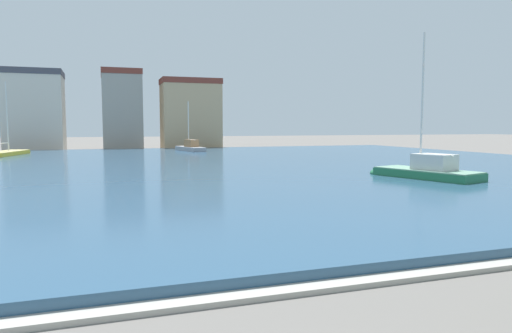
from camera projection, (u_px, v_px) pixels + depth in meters
harbor_water at (136, 168)px, 34.86m from camera, size 76.83×54.57×0.36m
quay_edge_coping at (237, 297)px, 8.87m from camera, size 76.83×0.50×0.12m
sailboat_yellow at (10, 154)px, 47.80m from camera, size 3.77×7.91×7.93m
sailboat_green at (420, 173)px, 26.86m from camera, size 4.05×7.23×8.71m
sailboat_grey at (189, 149)px, 56.08m from camera, size 2.93×7.03×6.35m
townhouse_end_terrace at (35, 111)px, 62.21m from camera, size 7.45×7.01×10.87m
townhouse_narrow_midrow at (122, 110)px, 65.88m from camera, size 5.50×6.93×11.30m
townhouse_corner_house at (191, 114)px, 66.56m from camera, size 8.43×5.29×10.14m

